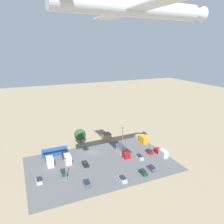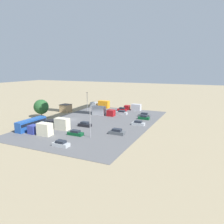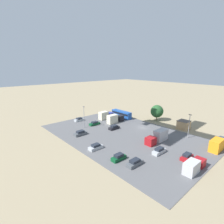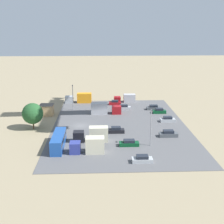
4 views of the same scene
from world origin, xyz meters
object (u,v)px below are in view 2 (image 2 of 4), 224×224
Objects in this scene: parked_car_1 at (85,124)px; parked_truck_3 at (59,124)px; parked_car_0 at (144,118)px; parked_car_5 at (117,132)px; parked_car_6 at (122,113)px; parked_car_7 at (138,123)px; parked_truck_4 at (41,129)px; parked_car_3 at (144,115)px; parked_car_8 at (75,133)px; parked_car_2 at (122,109)px; parked_truck_1 at (101,104)px; parked_truck_0 at (134,107)px; parked_car_4 at (61,144)px; bus at (31,124)px; parked_truck_2 at (102,111)px; shed_building at (66,108)px.

parked_truck_3 is at bearing -44.54° from parked_car_1.
parked_car_5 is (21.18, -1.74, 0.00)m from parked_car_0.
parked_car_6 reaches higher than parked_car_7.
parked_truck_4 is (12.82, -6.49, 0.96)m from parked_car_1.
parked_car_3 is 1.00× the size of parked_car_8.
parked_car_2 is at bearing 60.02° from parked_car_3.
parked_truck_1 is (-23.96, -26.51, 0.92)m from parked_car_7.
parked_car_3 is at bearing -113.16° from parked_truck_1.
parked_car_7 is at bearing 34.65° from parked_car_2.
parked_truck_3 is 6.93m from parked_truck_4.
parked_car_5 is (32.80, 11.72, 0.03)m from parked_car_2.
parked_car_0 reaches higher than parked_car_1.
parked_truck_0 is (-10.22, 1.62, 0.64)m from parked_car_6.
parked_truck_4 reaches higher than parked_car_8.
parked_truck_1 is at bearing 47.89° from parked_car_7.
parked_car_0 is 0.98× the size of parked_car_4.
bus reaches higher than parked_car_7.
parked_truck_0 is (-42.47, 19.00, -0.38)m from bus.
parked_car_3 is 25.68m from parked_car_5.
parked_car_8 is at bearing 15.59° from parked_car_1.
parked_truck_2 is (-21.30, -15.69, 0.93)m from parked_car_5.
parked_truck_3 reaches higher than shed_building.
parked_car_4 is (8.58, 17.97, -1.09)m from bus.
parked_car_4 is at bearing 11.19° from parked_truck_2.
parked_truck_1 is at bearing -163.10° from parked_car_4.
parked_car_1 is at bearing 148.56° from parked_car_3.
parked_car_3 is 13.48m from parked_truck_0.
parked_truck_4 is (6.90, -0.67, -0.02)m from parked_truck_3.
shed_building is 0.92× the size of parked_car_8.
parked_truck_0 reaches higher than parked_car_5.
parked_car_8 is at bearing -67.70° from parked_truck_4.
parked_car_5 reaches higher than parked_car_3.
parked_truck_1 is at bearing 90.44° from parked_truck_0.
parked_car_3 is 1.07× the size of parked_car_7.
parked_truck_4 reaches higher than parked_car_1.
parked_truck_2 reaches higher than parked_car_6.
parked_car_5 is (-6.11, 26.54, -1.01)m from bus.
parked_car_7 is at bearing -35.63° from parked_car_8.
parked_car_6 is at bearing 21.02° from parked_car_2.
bus is at bearing 14.32° from shed_building.
parked_truck_1 is 1.14× the size of parked_truck_3.
bus is 2.54× the size of parked_car_7.
parked_car_6 is at bearing 87.26° from parked_car_3.
parked_truck_4 reaches higher than parked_car_6.
bus is 2.61× the size of parked_car_2.
shed_building is 24.86m from parked_car_6.
parked_truck_3 is (14.78, -21.25, 1.00)m from parked_car_7.
bus is at bearing -20.86° from parked_car_2.
parked_truck_2 is at bearing 126.54° from parked_car_6.
parked_car_0 is 0.90× the size of parked_car_6.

